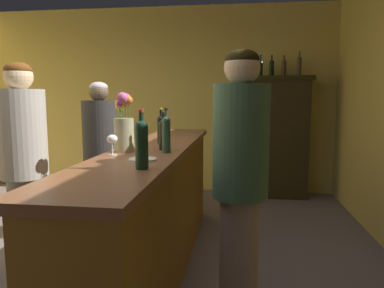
# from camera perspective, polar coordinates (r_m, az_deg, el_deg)

# --- Properties ---
(floor) EXTENTS (8.08, 8.08, 0.00)m
(floor) POSITION_cam_1_polar(r_m,az_deg,el_deg) (3.14, -19.58, -20.65)
(floor) COLOR slate
(floor) RESTS_ON ground
(wall_back) EXTENTS (5.58, 0.12, 2.83)m
(wall_back) POSITION_cam_1_polar(r_m,az_deg,el_deg) (5.77, -5.68, 6.93)
(wall_back) COLOR #D0B556
(wall_back) RESTS_ON ground
(bar_counter) EXTENTS (0.54, 3.18, 1.07)m
(bar_counter) POSITION_cam_1_polar(r_m,az_deg,el_deg) (2.99, -5.86, -10.52)
(bar_counter) COLOR #8E5F1F
(bar_counter) RESTS_ON ground
(display_cabinet) EXTENTS (0.96, 0.41, 1.76)m
(display_cabinet) POSITION_cam_1_polar(r_m,az_deg,el_deg) (5.38, 13.28, 1.40)
(display_cabinet) COLOR black
(display_cabinet) RESTS_ON ground
(wine_bottle_syrah) EXTENTS (0.07, 0.07, 0.32)m
(wine_bottle_syrah) POSITION_cam_1_polar(r_m,az_deg,el_deg) (1.95, -7.98, 0.33)
(wine_bottle_syrah) COLOR #173322
(wine_bottle_syrah) RESTS_ON bar_counter
(wine_bottle_rose) EXTENTS (0.07, 0.07, 0.28)m
(wine_bottle_rose) POSITION_cam_1_polar(r_m,az_deg,el_deg) (2.66, -4.49, 1.76)
(wine_bottle_rose) COLOR black
(wine_bottle_rose) RESTS_ON bar_counter
(wine_bottle_malbec) EXTENTS (0.06, 0.06, 0.30)m
(wine_bottle_malbec) POSITION_cam_1_polar(r_m,az_deg,el_deg) (3.06, -4.93, 2.58)
(wine_bottle_malbec) COLOR black
(wine_bottle_malbec) RESTS_ON bar_counter
(wine_bottle_riesling) EXTENTS (0.06, 0.06, 0.31)m
(wine_bottle_riesling) POSITION_cam_1_polar(r_m,az_deg,el_deg) (2.52, -4.10, 1.78)
(wine_bottle_riesling) COLOR #2D4A33
(wine_bottle_riesling) RESTS_ON bar_counter
(wine_glass_front) EXTENTS (0.07, 0.07, 0.14)m
(wine_glass_front) POSITION_cam_1_polar(r_m,az_deg,el_deg) (2.47, -12.54, 0.65)
(wine_glass_front) COLOR white
(wine_glass_front) RESTS_ON bar_counter
(wine_glass_mid) EXTENTS (0.07, 0.07, 0.15)m
(wine_glass_mid) POSITION_cam_1_polar(r_m,az_deg,el_deg) (4.04, -4.48, 3.41)
(wine_glass_mid) COLOR white
(wine_glass_mid) RESTS_ON bar_counter
(flower_arrangement) EXTENTS (0.14, 0.14, 0.42)m
(flower_arrangement) POSITION_cam_1_polar(r_m,az_deg,el_deg) (2.61, -10.76, 2.88)
(flower_arrangement) COLOR tan
(flower_arrangement) RESTS_ON bar_counter
(cheese_plate) EXTENTS (0.17, 0.17, 0.01)m
(cheese_plate) POSITION_cam_1_polar(r_m,az_deg,el_deg) (2.25, -7.84, -2.43)
(cheese_plate) COLOR white
(cheese_plate) RESTS_ON bar_counter
(display_bottle_left) EXTENTS (0.06, 0.06, 0.30)m
(display_bottle_left) POSITION_cam_1_polar(r_m,az_deg,el_deg) (5.35, 10.82, 11.85)
(display_bottle_left) COLOR black
(display_bottle_left) RESTS_ON display_cabinet
(display_bottle_midleft) EXTENTS (0.07, 0.07, 0.30)m
(display_bottle_midleft) POSITION_cam_1_polar(r_m,az_deg,el_deg) (5.36, 12.51, 11.79)
(display_bottle_midleft) COLOR black
(display_bottle_midleft) RESTS_ON display_cabinet
(display_bottle_center) EXTENTS (0.07, 0.07, 0.29)m
(display_bottle_center) POSITION_cam_1_polar(r_m,az_deg,el_deg) (5.37, 14.38, 11.74)
(display_bottle_center) COLOR #432A1F
(display_bottle_center) RESTS_ON display_cabinet
(display_bottle_midright) EXTENTS (0.06, 0.06, 0.35)m
(display_bottle_midright) POSITION_cam_1_polar(r_m,az_deg,el_deg) (5.40, 16.63, 11.86)
(display_bottle_midright) COLOR #412E20
(display_bottle_midright) RESTS_ON display_cabinet
(patron_tall) EXTENTS (0.35, 0.35, 1.71)m
(patron_tall) POSITION_cam_1_polar(r_m,az_deg,el_deg) (2.97, -25.15, -3.23)
(patron_tall) COLOR gray
(patron_tall) RESTS_ON ground
(patron_in_grey) EXTENTS (0.36, 0.36, 1.61)m
(patron_in_grey) POSITION_cam_1_polar(r_m,az_deg,el_deg) (3.85, -14.27, -1.37)
(patron_in_grey) COLOR gray
(patron_in_grey) RESTS_ON ground
(bartender) EXTENTS (0.33, 0.33, 1.73)m
(bartender) POSITION_cam_1_polar(r_m,az_deg,el_deg) (2.18, 7.64, -5.65)
(bartender) COLOR gray
(bartender) RESTS_ON ground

